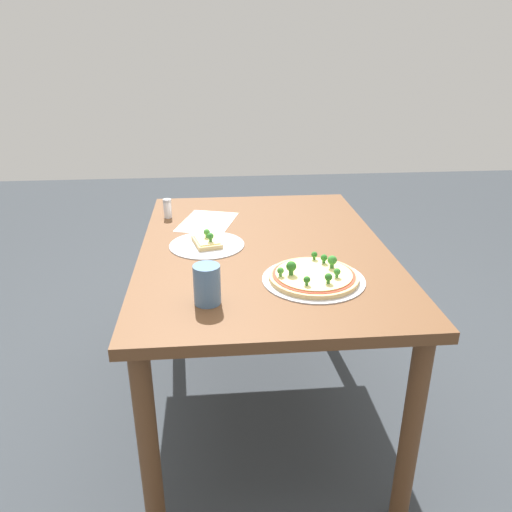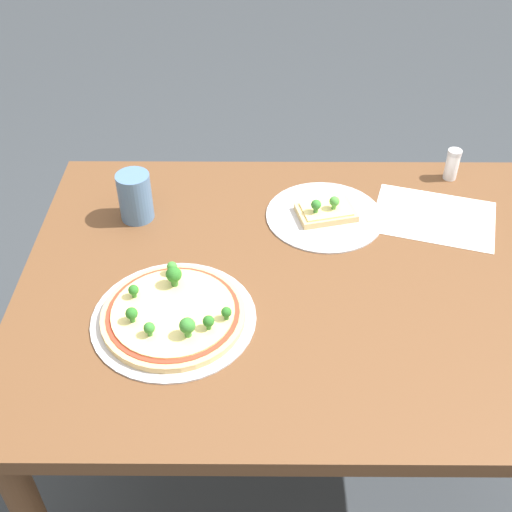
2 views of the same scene
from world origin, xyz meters
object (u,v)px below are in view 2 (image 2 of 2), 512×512
Objects in this scene: pizza_tray_whole at (173,314)px; pizza_tray_slice at (325,214)px; dining_table at (318,307)px; condiment_shaker at (452,164)px; drinking_cup at (135,197)px.

pizza_tray_whole is 0.46m from pizza_tray_slice.
dining_table is 3.91× the size of pizza_tray_whole.
condiment_shaker is at bearing -153.35° from pizza_tray_slice.
pizza_tray_whole is 2.78× the size of drinking_cup.
drinking_cup is 1.44× the size of condiment_shaker.
drinking_cup reaches higher than pizza_tray_whole.
pizza_tray_whole is (0.30, 0.13, 0.11)m from dining_table.
pizza_tray_whole is at bearing 46.07° from pizza_tray_slice.
pizza_tray_whole is at bearing 23.24° from dining_table.
pizza_tray_whole is 1.18× the size of pizza_tray_slice.
pizza_tray_slice is at bearing -96.69° from dining_table.
pizza_tray_slice is (-0.02, -0.21, 0.10)m from dining_table.
condiment_shaker is (-0.77, -0.17, -0.02)m from drinking_cup.
pizza_tray_slice is 0.44m from drinking_cup.
condiment_shaker is (-0.33, -0.17, 0.03)m from pizza_tray_slice.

